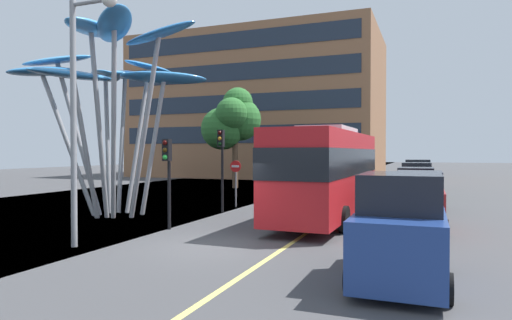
# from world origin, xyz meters

# --- Properties ---
(ground) EXTENTS (120.00, 240.00, 0.10)m
(ground) POSITION_xyz_m (-0.67, 0.00, -0.05)
(ground) COLOR #424244
(red_bus) EXTENTS (2.86, 10.61, 3.88)m
(red_bus) POSITION_xyz_m (2.23, 6.56, 2.12)
(red_bus) COLOR red
(red_bus) RESTS_ON ground
(leaf_sculpture) EXTENTS (9.29, 8.31, 8.36)m
(leaf_sculpture) POSITION_xyz_m (-6.89, 4.06, 6.43)
(leaf_sculpture) COLOR #9EA0A5
(leaf_sculpture) RESTS_ON ground
(traffic_light_kerb_near) EXTENTS (0.28, 0.42, 3.32)m
(traffic_light_kerb_near) POSITION_xyz_m (-2.71, 1.95, 2.41)
(traffic_light_kerb_near) COLOR black
(traffic_light_kerb_near) RESTS_ON ground
(traffic_light_kerb_far) EXTENTS (0.28, 0.42, 3.88)m
(traffic_light_kerb_far) POSITION_xyz_m (-2.88, 6.83, 2.80)
(traffic_light_kerb_far) COLOR black
(traffic_light_kerb_far) RESTS_ON ground
(traffic_light_island_mid) EXTENTS (0.28, 0.42, 3.70)m
(traffic_light_island_mid) POSITION_xyz_m (-2.69, 12.87, 2.68)
(traffic_light_island_mid) COLOR black
(traffic_light_island_mid) RESTS_ON ground
(car_parked_near) EXTENTS (2.00, 4.03, 2.38)m
(car_parked_near) POSITION_xyz_m (5.62, -1.79, 1.10)
(car_parked_near) COLOR navy
(car_parked_near) RESTS_ON ground
(car_parked_mid) EXTENTS (1.91, 3.91, 2.14)m
(car_parked_mid) POSITION_xyz_m (5.85, 5.32, 1.01)
(car_parked_mid) COLOR maroon
(car_parked_mid) RESTS_ON ground
(car_parked_far) EXTENTS (1.96, 4.02, 2.09)m
(car_parked_far) POSITION_xyz_m (5.60, 11.02, 0.99)
(car_parked_far) COLOR black
(car_parked_far) RESTS_ON ground
(car_side_street) EXTENTS (2.02, 4.03, 2.20)m
(car_side_street) POSITION_xyz_m (5.49, 17.01, 1.02)
(car_side_street) COLOR #2D5138
(car_side_street) RESTS_ON ground
(car_far_side) EXTENTS (2.08, 4.07, 2.28)m
(car_far_side) POSITION_xyz_m (5.42, 23.76, 1.07)
(car_far_side) COLOR #2D5138
(car_far_side) RESTS_ON ground
(street_lamp) EXTENTS (1.65, 0.44, 7.44)m
(street_lamp) POSITION_xyz_m (-3.36, -1.58, 4.76)
(street_lamp) COLOR gray
(street_lamp) RESTS_ON ground
(tree_pavement_near) EXTENTS (4.58, 4.52, 8.09)m
(tree_pavement_near) POSITION_xyz_m (-8.59, 20.71, 5.42)
(tree_pavement_near) COLOR brown
(tree_pavement_near) RESTS_ON ground
(no_entry_sign) EXTENTS (0.60, 0.12, 2.41)m
(no_entry_sign) POSITION_xyz_m (-3.14, 9.06, 1.61)
(no_entry_sign) COLOR gray
(no_entry_sign) RESTS_ON ground
(backdrop_building) EXTENTS (27.66, 15.93, 16.14)m
(backdrop_building) POSITION_xyz_m (-12.72, 38.12, 8.07)
(backdrop_building) COLOR #8E6042
(backdrop_building) RESTS_ON ground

